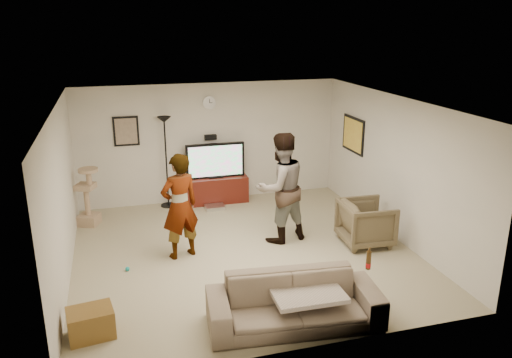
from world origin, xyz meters
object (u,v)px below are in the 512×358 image
object	(u,v)px
floor_lamp	(166,163)
person_right	(281,188)
tv	(215,161)
beer_bottle	(369,260)
tv_stand	(216,190)
armchair	(366,223)
sofa	(294,302)
cat_tree	(86,197)
person_left	(180,206)
side_table	(91,323)

from	to	relation	value
floor_lamp	person_right	distance (m)	2.83
tv	beer_bottle	world-z (taller)	tv
tv_stand	armchair	world-z (taller)	armchair
person_right	beer_bottle	xyz separation A→B (m)	(0.35, -2.53, -0.20)
sofa	beer_bottle	size ratio (longest dim) A/B	8.76
tv_stand	sofa	xyz separation A→B (m)	(0.03, -4.75, 0.04)
sofa	armchair	world-z (taller)	armchair
floor_lamp	beer_bottle	size ratio (longest dim) A/B	7.53
cat_tree	armchair	distance (m)	5.15
tv_stand	person_right	world-z (taller)	person_right
tv	beer_bottle	distance (m)	4.86
floor_lamp	beer_bottle	world-z (taller)	floor_lamp
person_left	sofa	xyz separation A→B (m)	(1.10, -2.36, -0.55)
tv	beer_bottle	size ratio (longest dim) A/B	4.92
person_right	side_table	world-z (taller)	person_right
person_right	side_table	bearing A→B (deg)	19.09
beer_bottle	side_table	bearing A→B (deg)	172.71
tv_stand	person_left	xyz separation A→B (m)	(-1.07, -2.39, 0.60)
cat_tree	beer_bottle	bearing A→B (deg)	-49.13
tv	cat_tree	size ratio (longest dim) A/B	1.10
person_left	cat_tree	bearing A→B (deg)	-69.42
cat_tree	tv	bearing A→B (deg)	12.26
side_table	armchair	bearing A→B (deg)	18.63
armchair	side_table	bearing A→B (deg)	112.06
cat_tree	side_table	size ratio (longest dim) A/B	2.07
beer_bottle	side_table	world-z (taller)	beer_bottle
cat_tree	person_left	size ratio (longest dim) A/B	0.64
tv	side_table	distance (m)	5.00
tv_stand	sofa	bearing A→B (deg)	-89.60
beer_bottle	sofa	bearing A→B (deg)	180.00
tv	sofa	size ratio (longest dim) A/B	0.56
person_left	sofa	bearing A→B (deg)	96.04
tv	sofa	distance (m)	4.78
sofa	armchair	size ratio (longest dim) A/B	2.60
armchair	person_right	bearing A→B (deg)	71.06
person_left	armchair	xyz separation A→B (m)	(3.13, -0.39, -0.49)
person_left	person_right	bearing A→B (deg)	166.75
tv	cat_tree	bearing A→B (deg)	-167.74
person_left	tv_stand	bearing A→B (deg)	-133.10
tv	floor_lamp	bearing A→B (deg)	177.44
cat_tree	person_left	xyz separation A→B (m)	(1.51, -1.83, 0.31)
sofa	side_table	xyz separation A→B (m)	(-2.48, 0.45, -0.14)
floor_lamp	beer_bottle	distance (m)	5.21
sofa	armchair	bearing A→B (deg)	50.07
tv_stand	beer_bottle	size ratio (longest dim) A/B	5.32
tv_stand	side_table	size ratio (longest dim) A/B	2.45
tv_stand	cat_tree	size ratio (longest dim) A/B	1.19
person_left	person_right	size ratio (longest dim) A/B	0.90
beer_bottle	floor_lamp	bearing A→B (deg)	113.14
tv_stand	cat_tree	xyz separation A→B (m)	(-2.58, -0.56, 0.28)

